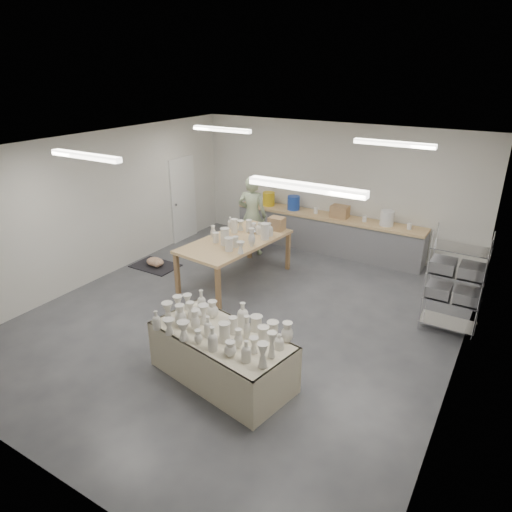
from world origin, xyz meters
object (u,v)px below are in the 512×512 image
Objects in this scene: drying_table at (222,353)px; work_table at (241,239)px; red_stool at (258,237)px; potter at (252,216)px.

drying_table is 0.87× the size of work_table.
red_stool is (-0.58, 1.63, -0.59)m from work_table.
potter reaches higher than drying_table.
drying_table is at bearing -65.07° from red_stool.
drying_table is 1.18× the size of potter.
work_table is 1.83m from red_stool.
potter is at bearing 119.28° from work_table.
work_table is at bearing 128.32° from drying_table.
potter is at bearing 126.83° from drying_table.
work_table is 1.48m from potter.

